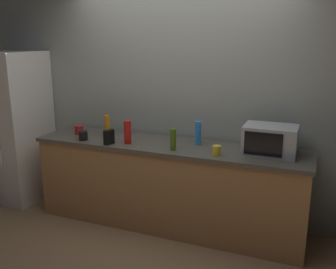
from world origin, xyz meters
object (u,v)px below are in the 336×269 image
at_px(bottle_hot_sauce, 128,132).
at_px(mug_red, 79,130).
at_px(mug_yellow, 217,150).
at_px(mug_black, 83,136).
at_px(bottle_spray_cleaner, 198,133).
at_px(bottle_dish_soap, 107,125).
at_px(bottle_olive_oil, 173,139).
at_px(microwave, 270,140).
at_px(refrigerator, 13,127).
at_px(cordless_phone, 109,137).

bearing_deg(bottle_hot_sauce, mug_red, 169.46).
xyz_separation_m(mug_yellow, mug_black, (-1.45, -0.02, 0.00)).
height_order(bottle_spray_cleaner, mug_yellow, bottle_spray_cleaner).
bearing_deg(bottle_dish_soap, bottle_olive_oil, -14.87).
bearing_deg(bottle_spray_cleaner, bottle_dish_soap, -177.81).
bearing_deg(bottle_spray_cleaner, mug_yellow, -46.08).
height_order(microwave, bottle_dish_soap, microwave).
relative_size(refrigerator, bottle_dish_soap, 7.83).
relative_size(mug_red, mug_black, 1.04).
bearing_deg(mug_red, bottle_hot_sauce, -10.54).
xyz_separation_m(microwave, bottle_dish_soap, (-1.75, 0.01, -0.02)).
height_order(refrigerator, cordless_phone, refrigerator).
height_order(refrigerator, microwave, refrigerator).
bearing_deg(microwave, mug_black, -172.65).
distance_m(bottle_olive_oil, bottle_hot_sauce, 0.52).
xyz_separation_m(bottle_dish_soap, bottle_olive_oil, (0.87, -0.23, -0.01)).
distance_m(bottle_spray_cleaner, bottle_dish_soap, 1.04).
relative_size(microwave, bottle_dish_soap, 2.09).
xyz_separation_m(cordless_phone, bottle_olive_oil, (0.68, 0.06, 0.03)).
xyz_separation_m(microwave, mug_black, (-1.89, -0.24, -0.09)).
bearing_deg(bottle_spray_cleaner, bottle_hot_sauce, -161.12).
height_order(mug_red, mug_black, mug_red).
bearing_deg(refrigerator, cordless_phone, -8.81).
xyz_separation_m(refrigerator, mug_black, (1.16, -0.20, 0.05)).
height_order(cordless_phone, mug_black, cordless_phone).
height_order(bottle_spray_cleaner, bottle_dish_soap, bottle_spray_cleaner).
xyz_separation_m(bottle_dish_soap, bottle_hot_sauce, (0.36, -0.19, 0.00)).
relative_size(refrigerator, mug_black, 18.87).
xyz_separation_m(cordless_phone, mug_red, (-0.52, 0.23, -0.03)).
xyz_separation_m(refrigerator, cordless_phone, (1.50, -0.23, 0.07)).
bearing_deg(mug_yellow, mug_red, 173.88).
height_order(bottle_olive_oil, bottle_hot_sauce, bottle_hot_sauce).
height_order(refrigerator, bottle_spray_cleaner, refrigerator).
distance_m(cordless_phone, mug_red, 0.57).
xyz_separation_m(microwave, bottle_olive_oil, (-0.88, -0.22, -0.03)).
relative_size(cordless_phone, bottle_olive_oil, 0.71).
bearing_deg(bottle_dish_soap, microwave, -0.38).
distance_m(bottle_hot_sauce, mug_black, 0.51).
height_order(microwave, bottle_hot_sauce, microwave).
distance_m(cordless_phone, bottle_olive_oil, 0.68).
height_order(microwave, mug_red, microwave).
relative_size(bottle_spray_cleaner, bottle_olive_oil, 1.14).
bearing_deg(mug_black, mug_yellow, 0.61).
bearing_deg(mug_yellow, bottle_hot_sauce, 177.13).
bearing_deg(refrigerator, mug_black, -9.61).
bearing_deg(bottle_hot_sauce, cordless_phone, -148.81).
bearing_deg(cordless_phone, bottle_hot_sauce, 48.69).
height_order(refrigerator, bottle_dish_soap, refrigerator).
distance_m(refrigerator, microwave, 3.06).
bearing_deg(bottle_dish_soap, refrigerator, -177.38).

